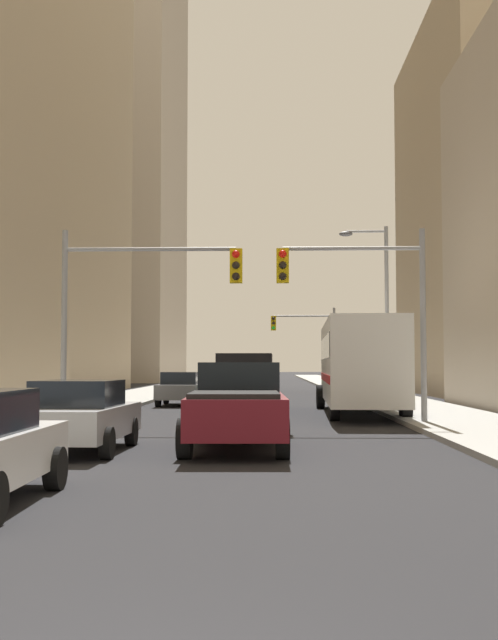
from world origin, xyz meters
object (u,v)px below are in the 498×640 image
at_px(city_bus, 359,363).
at_px(sedan_silver, 80,416).
at_px(sedan_green, 253,386).
at_px(pickup_truck_maroon, 238,406).
at_px(cargo_van_black, 246,379).
at_px(traffic_signal_far_right, 306,334).
at_px(traffic_signal_near_right, 358,291).
at_px(traffic_signal_near_left, 143,291).
at_px(sedan_grey, 181,388).

distance_m(city_bus, sedan_silver, 14.79).
bearing_deg(sedan_green, pickup_truck_maroon, -89.49).
bearing_deg(sedan_silver, cargo_van_black, 77.45).
distance_m(sedan_green, traffic_signal_far_right, 17.44).
height_order(cargo_van_black, sedan_green, cargo_van_black).
xyz_separation_m(traffic_signal_near_right, traffic_signal_far_right, (-0.07, 33.48, 0.01)).
xyz_separation_m(sedan_green, traffic_signal_far_right, (3.53, 16.76, 3.31)).
bearing_deg(pickup_truck_maroon, cargo_van_black, 90.94).
xyz_separation_m(sedan_silver, traffic_signal_far_right, (6.65, 40.82, 3.31)).
xyz_separation_m(city_bus, sedan_silver, (-7.33, -12.80, -1.16)).
relative_size(city_bus, traffic_signal_far_right, 1.93).
distance_m(pickup_truck_maroon, traffic_signal_near_left, 8.01).
bearing_deg(pickup_truck_maroon, traffic_signal_far_right, 85.26).
bearing_deg(sedan_grey, cargo_van_black, -59.32).
bearing_deg(traffic_signal_near_right, sedan_silver, -132.51).
relative_size(cargo_van_black, traffic_signal_near_left, 0.87).
height_order(sedan_silver, sedan_grey, same).
bearing_deg(sedan_silver, traffic_signal_far_right, 80.75).
relative_size(sedan_silver, traffic_signal_near_left, 0.71).
xyz_separation_m(city_bus, cargo_van_black, (-4.22, 1.16, -0.64)).
distance_m(cargo_van_black, sedan_grey, 6.16).
height_order(pickup_truck_maroon, traffic_signal_near_right, traffic_signal_near_right).
relative_size(pickup_truck_maroon, sedan_grey, 1.28).
bearing_deg(traffic_signal_near_left, sedan_silver, -91.14).
distance_m(city_bus, cargo_van_black, 4.42).
height_order(sedan_grey, traffic_signal_near_right, traffic_signal_near_right).
relative_size(cargo_van_black, traffic_signal_near_right, 0.87).
height_order(pickup_truck_maroon, traffic_signal_near_left, traffic_signal_near_left).
bearing_deg(traffic_signal_near_left, sedan_grey, 90.81).
height_order(traffic_signal_near_left, traffic_signal_near_right, same).
xyz_separation_m(sedan_grey, traffic_signal_near_right, (6.75, -11.90, 3.31)).
relative_size(cargo_van_black, sedan_silver, 1.23).
height_order(sedan_silver, traffic_signal_near_right, traffic_signal_near_right).
xyz_separation_m(sedan_green, traffic_signal_near_left, (-2.97, -16.72, 3.35)).
bearing_deg(sedan_silver, sedan_grey, 90.07).
xyz_separation_m(traffic_signal_near_left, traffic_signal_far_right, (6.50, 33.48, -0.04)).
bearing_deg(cargo_van_black, city_bus, -15.43).
height_order(pickup_truck_maroon, sedan_silver, pickup_truck_maroon).
bearing_deg(traffic_signal_far_right, traffic_signal_near_right, -89.87).
height_order(sedan_grey, traffic_signal_near_left, traffic_signal_near_left).
bearing_deg(sedan_silver, traffic_signal_near_left, 88.86).
distance_m(sedan_silver, sedan_grey, 19.24).
bearing_deg(pickup_truck_maroon, traffic_signal_near_left, 115.62).
distance_m(sedan_green, traffic_signal_near_left, 17.31).
height_order(city_bus, cargo_van_black, city_bus).
relative_size(traffic_signal_near_right, traffic_signal_far_right, 1.00).
bearing_deg(sedan_silver, traffic_signal_near_right, 47.49).
relative_size(city_bus, cargo_van_black, 2.22).
xyz_separation_m(city_bus, pickup_truck_maroon, (-4.00, -12.09, -1.00)).
relative_size(cargo_van_black, traffic_signal_far_right, 0.87).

